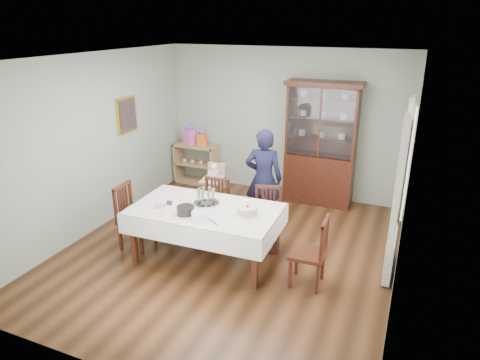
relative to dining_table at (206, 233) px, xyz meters
The scene contains 25 objects.
floor 0.54m from the dining_table, 54.81° to the left, with size 5.00×5.00×0.00m, color #593319.
room_shell 1.58m from the dining_table, 75.55° to the left, with size 5.00×5.00×5.00m.
dining_table is the anchor object (origin of this frame).
china_cabinet 2.84m from the dining_table, 69.36° to the left, with size 1.30×0.48×2.18m.
sideboard 3.01m from the dining_table, 120.68° to the left, with size 0.90×0.38×0.80m.
picture_frame 2.62m from the dining_table, 151.11° to the left, with size 0.04×0.48×0.58m, color gold.
window 2.77m from the dining_table, 13.97° to the left, with size 0.04×1.02×1.22m, color white.
curtain_left 2.60m from the dining_table, ahead, with size 0.07×0.30×1.55m, color silver.
curtain_right 2.88m from the dining_table, 27.30° to the left, with size 0.07×0.30×1.55m, color silver.
radiator 2.45m from the dining_table, 14.31° to the left, with size 0.10×0.80×0.55m, color white.
chair_far_left 0.67m from the dining_table, 107.68° to the left, with size 0.41×0.41×0.90m.
chair_far_right 0.94m from the dining_table, 44.02° to the left, with size 0.50×0.50×0.89m.
chair_end_left 1.09m from the dining_table, behind, with size 0.44×0.44×0.95m.
chair_end_right 1.47m from the dining_table, ahead, with size 0.43×0.43×0.92m.
woman 1.38m from the dining_table, 73.24° to the left, with size 0.59×0.38×1.61m, color black.
high_chair 1.36m from the dining_table, 111.10° to the left, with size 0.43×0.43×0.94m.
champagne_tray 0.47m from the dining_table, 110.21° to the left, with size 0.35×0.35×0.21m.
birthday_cake 0.74m from the dining_table, ahead, with size 0.30×0.30×0.21m.
plate_stack_dark 0.52m from the dining_table, 120.46° to the right, with size 0.23×0.23×0.11m, color black.
plate_stack_white 0.54m from the dining_table, 73.28° to the right, with size 0.23×0.23×0.10m, color white.
napkin_stack 0.73m from the dining_table, 161.68° to the right, with size 0.13×0.13×0.02m, color #F058C8.
cutlery 0.68m from the dining_table, behind, with size 0.11×0.16×0.01m, color silver, non-canonical shape.
cake_knife 0.57m from the dining_table, 50.87° to the right, with size 0.26×0.02×0.01m, color silver.
gift_bag_pink 3.12m from the dining_table, 123.03° to the left, with size 0.26×0.22×0.41m.
gift_bag_orange 2.97m from the dining_table, 118.26° to the left, with size 0.20×0.15×0.34m.
Camera 1 is at (2.25, -4.95, 3.14)m, focal length 32.00 mm.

